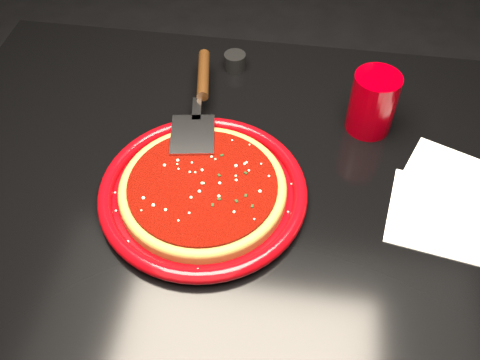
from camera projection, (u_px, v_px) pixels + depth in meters
name	position (u px, v px, depth m)	size (l,w,h in m)	color
floor	(241.00, 343.00, 1.55)	(4.00, 4.00, 0.01)	black
table	(242.00, 276.00, 1.26)	(1.20, 0.80, 0.75)	black
plate	(203.00, 192.00, 0.92)	(0.36, 0.36, 0.03)	#750307
pizza_crust	(203.00, 190.00, 0.92)	(0.29, 0.29, 0.01)	brown
pizza_crust_rim	(203.00, 187.00, 0.91)	(0.29, 0.29, 0.02)	brown
pizza_sauce	(203.00, 186.00, 0.91)	(0.26, 0.26, 0.01)	#650A03
parmesan_dusting	(202.00, 183.00, 0.90)	(0.25, 0.25, 0.01)	beige
basil_flecks	(202.00, 183.00, 0.90)	(0.23, 0.23, 0.00)	black
pizza_server	(200.00, 100.00, 1.03)	(0.10, 0.34, 0.03)	silver
cup	(373.00, 103.00, 1.00)	(0.09, 0.09, 0.12)	#8A0008
napkin_a	(439.00, 215.00, 0.90)	(0.16, 0.16, 0.00)	white
napkin_b	(446.00, 178.00, 0.96)	(0.14, 0.15, 0.00)	white
ramekin	(235.00, 61.00, 1.15)	(0.05, 0.05, 0.04)	black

